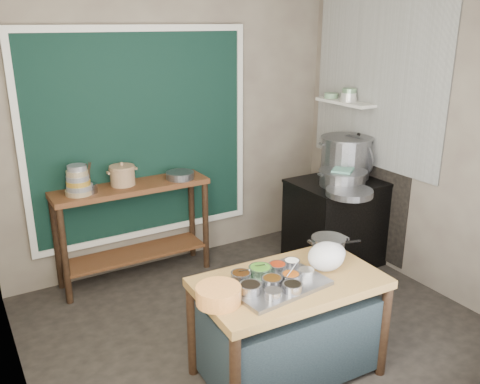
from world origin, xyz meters
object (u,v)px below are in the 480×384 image
steamer (342,178)px  ceramic_crock (122,176)px  saucepan (328,246)px  stock_pot (346,157)px  stove_block (337,223)px  back_counter (134,232)px  prep_table (288,327)px  condiment_tray (275,283)px  yellow_basin (218,295)px  utensil_cup (90,188)px

steamer → ceramic_crock: bearing=154.8°
saucepan → stock_pot: (1.16, 1.13, 0.27)m
stove_block → back_counter: bearing=159.0°
stock_pot → prep_table: bearing=-141.4°
prep_table → condiment_tray: condiment_tray is taller
stock_pot → condiment_tray: bearing=-143.2°
stove_block → saucepan: saucepan is taller
stove_block → ceramic_crock: size_ratio=3.70×
yellow_basin → ceramic_crock: ceramic_crock is taller
stove_block → saucepan: 1.51m
back_counter → steamer: 2.07m
prep_table → steamer: 1.86m
condiment_tray → ceramic_crock: ceramic_crock is taller
yellow_basin → ceramic_crock: bearing=88.1°
prep_table → yellow_basin: size_ratio=4.45×
yellow_basin → ceramic_crock: (0.07, 1.98, 0.23)m
stove_block → steamer: bearing=-122.7°
saucepan → ceramic_crock: ceramic_crock is taller
utensil_cup → stock_pot: (2.42, -0.61, 0.10)m
saucepan → ceramic_crock: 2.05m
condiment_tray → steamer: steamer is taller
condiment_tray → back_counter: bearing=98.6°
ceramic_crock → stock_pot: bearing=-17.7°
back_counter → stock_pot: size_ratio=2.74×
stove_block → condiment_tray: (-1.61, -1.21, 0.34)m
utensil_cup → steamer: 2.35m
prep_table → ceramic_crock: (-0.49, 1.96, 0.66)m
steamer → utensil_cup: bearing=159.6°
prep_table → back_counter: (-0.42, 1.93, 0.10)m
yellow_basin → prep_table: bearing=1.9°
back_counter → stock_pot: 2.22m
ceramic_crock → steamer: (1.88, -0.89, -0.08)m
back_counter → steamer: steamer is taller
utensil_cup → ceramic_crock: (0.32, 0.07, 0.04)m
utensil_cup → stock_pot: 2.50m
saucepan → utensil_cup: utensil_cup is taller
stove_block → yellow_basin: size_ratio=3.21×
yellow_basin → back_counter: bearing=86.3°
stove_block → condiment_tray: stove_block is taller
saucepan → condiment_tray: bearing=-149.3°
back_counter → ceramic_crock: bearing=151.0°
condiment_tray → steamer: (1.53, 1.09, 0.19)m
stove_block → steamer: (-0.08, -0.12, 0.53)m
prep_table → stock_pot: stock_pot is taller
prep_table → utensil_cup: (-0.81, 1.89, 0.62)m
prep_table → steamer: size_ratio=2.66×
utensil_cup → ceramic_crock: 0.33m
prep_table → utensil_cup: 2.15m
ceramic_crock → saucepan: bearing=-62.4°
ceramic_crock → steamer: 2.08m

